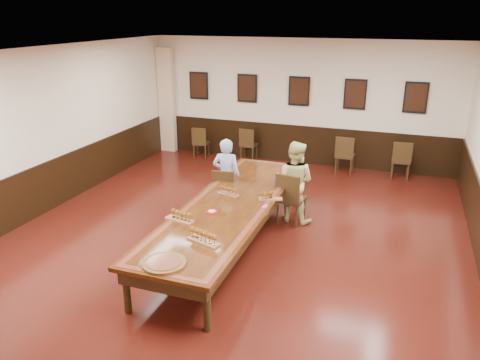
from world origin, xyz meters
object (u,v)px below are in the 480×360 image
at_px(carved_platter, 164,263).
at_px(spare_chair_a, 201,142).
at_px(spare_chair_d, 401,159).
at_px(chair_man, 225,191).
at_px(chair_woman, 291,197).
at_px(spare_chair_b, 249,144).
at_px(person_woman, 294,182).
at_px(conference_table, 230,211).
at_px(spare_chair_c, 345,154).
at_px(person_man, 226,176).

bearing_deg(carved_platter, spare_chair_a, 110.61).
distance_m(spare_chair_d, carved_platter, 7.30).
xyz_separation_m(chair_man, spare_chair_d, (3.20, 3.39, -0.01)).
relative_size(chair_woman, spare_chair_b, 1.13).
relative_size(person_woman, conference_table, 0.31).
distance_m(person_woman, conference_table, 1.55).
height_order(spare_chair_a, carved_platter, spare_chair_a).
height_order(person_woman, conference_table, person_woman).
bearing_deg(spare_chair_a, conference_table, 112.34).
xyz_separation_m(person_woman, carved_platter, (-0.86, -3.51, -0.01)).
bearing_deg(spare_chair_a, spare_chair_c, 172.08).
bearing_deg(spare_chair_a, spare_chair_b, -178.26).
height_order(person_man, conference_table, person_man).
height_order(chair_man, carved_platter, chair_man).
distance_m(spare_chair_d, conference_table, 5.29).
height_order(spare_chair_a, person_man, person_man).
xyz_separation_m(spare_chair_a, conference_table, (2.60, -4.54, 0.18)).
bearing_deg(conference_table, chair_man, 115.04).
distance_m(spare_chair_d, person_woman, 3.76).
xyz_separation_m(chair_man, spare_chair_b, (-0.72, 3.56, -0.03)).
bearing_deg(person_man, spare_chair_b, -86.29).
height_order(spare_chair_b, person_man, person_man).
bearing_deg(spare_chair_b, spare_chair_a, 10.73).
xyz_separation_m(chair_woman, spare_chair_c, (0.55, 3.29, -0.02)).
height_order(spare_chair_c, carved_platter, spare_chair_c).
xyz_separation_m(person_man, person_woman, (1.37, 0.03, 0.03)).
xyz_separation_m(spare_chair_a, person_man, (2.02, -3.24, 0.33)).
distance_m(chair_woman, person_man, 1.37).
xyz_separation_m(person_woman, conference_table, (-0.79, -1.32, -0.17)).
bearing_deg(person_man, spare_chair_d, -142.18).
bearing_deg(spare_chair_d, spare_chair_a, -2.81).
relative_size(chair_woman, person_woman, 0.64).
distance_m(spare_chair_c, carved_platter, 6.84).
bearing_deg(conference_table, chair_woman, 57.45).
height_order(person_man, person_woman, person_woman).
relative_size(spare_chair_b, person_man, 0.59).
bearing_deg(spare_chair_d, person_man, 42.35).
xyz_separation_m(spare_chair_c, person_man, (-1.90, -3.21, 0.27)).
xyz_separation_m(spare_chair_b, spare_chair_d, (3.92, -0.17, 0.02)).
relative_size(chair_man, spare_chair_a, 1.10).
xyz_separation_m(spare_chair_b, conference_table, (1.28, -4.75, 0.17)).
height_order(chair_woman, person_woman, person_woman).
height_order(spare_chair_a, spare_chair_b, spare_chair_b).
bearing_deg(spare_chair_a, person_woman, 129.08).
distance_m(chair_woman, carved_platter, 3.52).
bearing_deg(conference_table, carved_platter, -91.70).
relative_size(person_man, carved_platter, 2.39).
xyz_separation_m(conference_table, carved_platter, (-0.07, -2.19, 0.16)).
xyz_separation_m(chair_man, chair_woman, (1.33, 0.02, 0.03)).
bearing_deg(spare_chair_c, spare_chair_a, 0.90).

